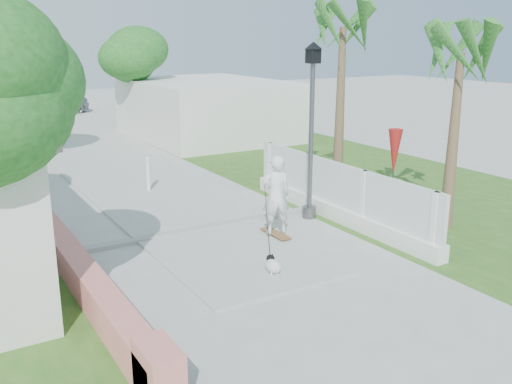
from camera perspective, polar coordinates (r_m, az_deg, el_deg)
ground at (r=9.30m, az=10.87°, el=-14.41°), size 90.00×90.00×0.00m
path_strip at (r=26.90m, az=-18.53°, el=4.86°), size 3.20×36.00×0.06m
curb at (r=13.90m, az=-5.65°, el=-3.70°), size 6.50×0.25×0.10m
grass_right at (r=19.27m, az=10.86°, el=1.39°), size 8.00×20.00×0.01m
pink_wall at (r=10.64m, az=-16.32°, el=-8.93°), size 0.45×8.20×0.80m
lattice_fence at (r=14.67m, az=8.09°, el=-0.73°), size 0.35×7.00×1.50m
building_right at (r=26.76m, az=-5.07°, el=8.30°), size 6.00×8.00×2.60m
street_lamp at (r=14.35m, az=5.56°, el=6.69°), size 0.44×0.44×4.44m
bollard at (r=17.39m, az=-10.74°, el=1.84°), size 0.14×0.14×1.09m
patio_umbrella at (r=14.95m, az=13.67°, el=3.79°), size 0.36×0.36×2.30m
tree_path_right at (r=27.37m, az=-12.42°, el=12.78°), size 3.00×3.00×4.79m
palm_far at (r=16.02m, az=8.66°, el=14.89°), size 1.80×1.80×5.30m
palm_near at (r=14.24m, az=19.75°, el=12.00°), size 1.80×1.80×4.70m
skateboarder at (r=12.39m, az=1.28°, el=-2.13°), size 1.61×2.12×1.96m
dog at (r=11.32m, az=1.67°, el=-7.32°), size 0.36×0.55×0.39m
parked_car at (r=36.84m, az=-20.32°, el=8.66°), size 5.14×2.36×1.71m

